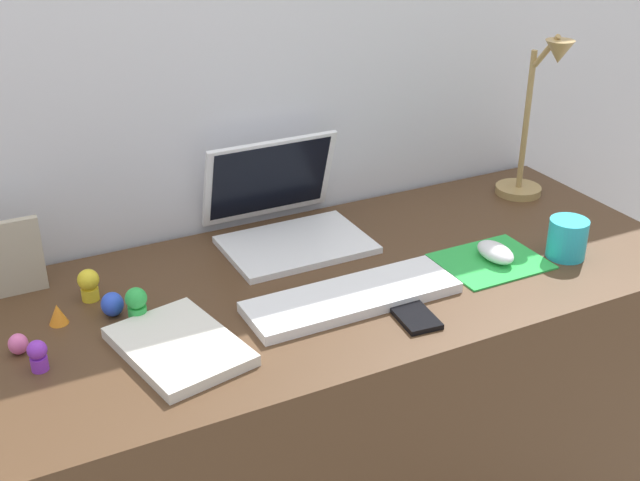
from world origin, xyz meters
TOP-DOWN VIEW (x-y plane):
  - back_wall at (0.00, 0.35)m, footprint 2.77×0.05m
  - desk at (0.00, 0.00)m, footprint 1.57×0.62m
  - laptop at (0.04, 0.21)m, footprint 0.30×0.28m
  - keyboard at (0.03, -0.10)m, footprint 0.41×0.13m
  - mousepad at (0.36, -0.09)m, footprint 0.21×0.17m
  - mouse at (0.37, -0.09)m, footprint 0.06×0.10m
  - cell_phone at (0.11, -0.19)m, footprint 0.08×0.13m
  - desk_lamp at (0.64, 0.14)m, footprint 0.11×0.16m
  - notebook_pad at (-0.31, -0.11)m, footprint 0.21×0.27m
  - picture_frame at (-0.52, 0.22)m, footprint 0.12×0.02m
  - coffee_mug at (0.52, -0.13)m, footprint 0.08×0.08m
  - toy_figurine_pink at (-0.55, 0.01)m, footprint 0.03×0.03m
  - toy_figurine_yellow at (-0.40, 0.13)m, footprint 0.04×0.04m
  - toy_figurine_orange at (-0.47, 0.08)m, footprint 0.03×0.03m
  - toy_figurine_green at (-0.34, 0.02)m, footprint 0.04×0.04m
  - toy_figurine_blue at (-0.38, 0.06)m, footprint 0.04×0.04m
  - toy_figurine_purple at (-0.53, -0.05)m, footprint 0.03×0.03m

SIDE VIEW (x-z plane):
  - desk at x=0.00m, z-range 0.00..0.74m
  - mousepad at x=0.36m, z-range 0.74..0.74m
  - cell_phone at x=0.11m, z-range 0.74..0.75m
  - keyboard at x=0.03m, z-range 0.74..0.76m
  - notebook_pad at x=-0.31m, z-range 0.74..0.76m
  - toy_figurine_pink at x=-0.55m, z-range 0.74..0.78m
  - toy_figurine_orange at x=-0.47m, z-range 0.74..0.78m
  - mouse at x=0.37m, z-range 0.74..0.78m
  - toy_figurine_blue at x=-0.38m, z-range 0.74..0.79m
  - toy_figurine_purple at x=-0.53m, z-range 0.74..0.80m
  - toy_figurine_yellow at x=-0.40m, z-range 0.74..0.80m
  - toy_figurine_green at x=-0.34m, z-range 0.74..0.81m
  - coffee_mug at x=0.52m, z-range 0.74..0.82m
  - laptop at x=0.04m, z-range 0.69..0.90m
  - back_wall at x=0.00m, z-range 0.00..1.61m
  - picture_frame at x=-0.52m, z-range 0.74..0.89m
  - desk_lamp at x=0.64m, z-range 0.73..1.13m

